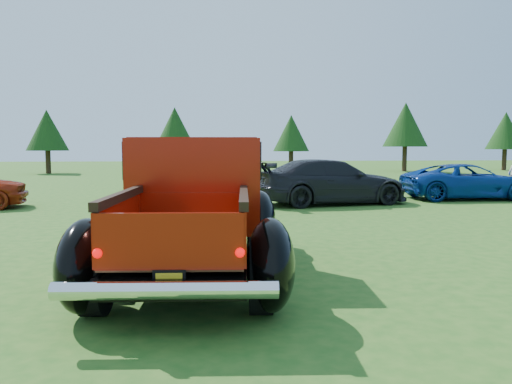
% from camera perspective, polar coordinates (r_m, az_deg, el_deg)
% --- Properties ---
extents(ground, '(120.00, 120.00, 0.00)m').
position_cam_1_polar(ground, '(8.75, -0.84, -7.48)').
color(ground, '#245819').
rests_on(ground, ground).
extents(tree_west, '(2.94, 2.94, 4.60)m').
position_cam_1_polar(tree_west, '(39.17, -22.77, 6.51)').
color(tree_west, '#332114').
rests_on(tree_west, ground).
extents(tree_mid_left, '(3.20, 3.20, 5.00)m').
position_cam_1_polar(tree_mid_left, '(39.59, -9.26, 7.22)').
color(tree_mid_left, '#332114').
rests_on(tree_mid_left, ground).
extents(tree_mid_right, '(2.82, 2.82, 4.40)m').
position_cam_1_polar(tree_mid_right, '(39.11, 4.04, 6.70)').
color(tree_mid_right, '#332114').
rests_on(tree_mid_right, ground).
extents(tree_east, '(3.46, 3.46, 5.40)m').
position_cam_1_polar(tree_east, '(41.18, 16.71, 7.37)').
color(tree_east, '#332114').
rests_on(tree_east, ground).
extents(tree_far_east, '(3.07, 3.07, 4.80)m').
position_cam_1_polar(tree_far_east, '(46.22, 26.62, 6.27)').
color(tree_far_east, '#332114').
rests_on(tree_far_east, ground).
extents(pickup_truck, '(2.97, 5.70, 2.06)m').
position_cam_1_polar(pickup_truck, '(7.91, -6.83, -1.68)').
color(pickup_truck, black).
rests_on(pickup_truck, ground).
extents(show_car_yellow, '(3.89, 1.82, 1.23)m').
position_cam_1_polar(show_car_yellow, '(18.87, -8.19, 1.17)').
color(show_car_yellow, gold).
rests_on(show_car_yellow, ground).
extents(show_car_grey, '(5.48, 3.05, 1.50)m').
position_cam_1_polar(show_car_grey, '(16.92, 8.60, 1.17)').
color(show_car_grey, black).
rests_on(show_car_grey, ground).
extents(show_car_blue, '(4.74, 2.31, 1.30)m').
position_cam_1_polar(show_car_blue, '(19.94, 23.04, 1.11)').
color(show_car_blue, navy).
rests_on(show_car_blue, ground).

